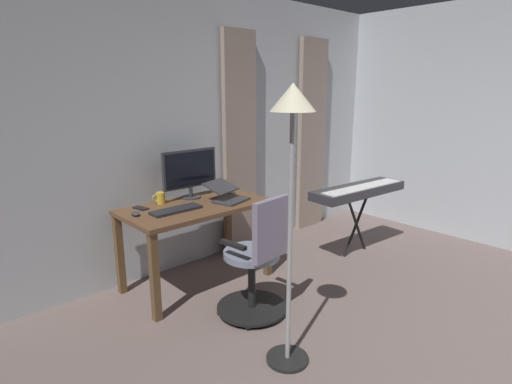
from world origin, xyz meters
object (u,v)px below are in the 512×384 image
object	(u,v)px
desk	(196,216)
cell_phone_by_monitor	(141,208)
computer_mouse	(135,214)
mug_tea	(160,198)
laptop	(227,195)
computer_keyboard	(176,210)
cell_phone_face_up	(228,192)
office_chair	(258,262)
computer_monitor	(190,170)
floor_lamp	(292,152)
piano_keyboard	(359,191)

from	to	relation	value
desk	cell_phone_by_monitor	xyz separation A→B (m)	(0.42, -0.21, 0.11)
desk	computer_mouse	xyz separation A→B (m)	(0.54, -0.06, 0.12)
mug_tea	laptop	bearing A→B (deg)	146.31
computer_keyboard	laptop	distance (m)	0.52
laptop	mug_tea	size ratio (longest dim) A/B	3.23
laptop	cell_phone_face_up	distance (m)	0.31
office_chair	laptop	size ratio (longest dim) A/B	2.45
mug_tea	cell_phone_face_up	bearing A→B (deg)	171.85
office_chair	computer_mouse	world-z (taller)	office_chair
computer_keyboard	cell_phone_by_monitor	bearing A→B (deg)	-55.68
desk	computer_mouse	distance (m)	0.56
desk	laptop	xyz separation A→B (m)	(-0.29, 0.09, 0.16)
office_chair	computer_monitor	distance (m)	1.15
floor_lamp	piano_keyboard	bearing A→B (deg)	-158.03
laptop	mug_tea	bearing A→B (deg)	-49.02
cell_phone_face_up	laptop	bearing A→B (deg)	47.67
computer_monitor	computer_keyboard	bearing A→B (deg)	40.21
cell_phone_by_monitor	mug_tea	bearing A→B (deg)	176.50
mug_tea	floor_lamp	size ratio (longest dim) A/B	0.07
desk	computer_keyboard	size ratio (longest dim) A/B	2.91
cell_phone_face_up	piano_keyboard	world-z (taller)	cell_phone_face_up
cell_phone_face_up	mug_tea	bearing A→B (deg)	-9.94
computer_mouse	computer_monitor	bearing A→B (deg)	-165.48
laptop	mug_tea	distance (m)	0.60
mug_tea	piano_keyboard	distance (m)	2.05
mug_tea	computer_keyboard	bearing A→B (deg)	85.35
mug_tea	piano_keyboard	bearing A→B (deg)	156.81
computer_monitor	cell_phone_by_monitor	distance (m)	0.58
mug_tea	piano_keyboard	size ratio (longest dim) A/B	0.10
computer_monitor	piano_keyboard	size ratio (longest dim) A/B	0.47
cell_phone_by_monitor	desk	bearing A→B (deg)	141.06
computer_keyboard	piano_keyboard	size ratio (longest dim) A/B	0.36
computer_monitor	cell_phone_face_up	bearing A→B (deg)	167.81
cell_phone_face_up	floor_lamp	distance (m)	1.74
computer_monitor	mug_tea	bearing A→B (deg)	-3.04
computer_monitor	cell_phone_by_monitor	bearing A→B (deg)	1.63
computer_keyboard	desk	bearing A→B (deg)	-166.12
desk	computer_monitor	xyz separation A→B (m)	(-0.10, -0.23, 0.37)
computer_keyboard	mug_tea	size ratio (longest dim) A/B	3.53
desk	floor_lamp	world-z (taller)	floor_lamp
office_chair	floor_lamp	size ratio (longest dim) A/B	0.55
computer_mouse	cell_phone_face_up	distance (m)	1.03
computer_monitor	computer_mouse	world-z (taller)	computer_monitor
computer_monitor	laptop	world-z (taller)	computer_monitor
mug_tea	piano_keyboard	world-z (taller)	mug_tea
computer_keyboard	cell_phone_by_monitor	size ratio (longest dim) A/B	3.03
piano_keyboard	computer_monitor	bearing A→B (deg)	-22.26
computer_mouse	floor_lamp	world-z (taller)	floor_lamp
computer_keyboard	piano_keyboard	world-z (taller)	computer_keyboard
desk	office_chair	distance (m)	0.80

